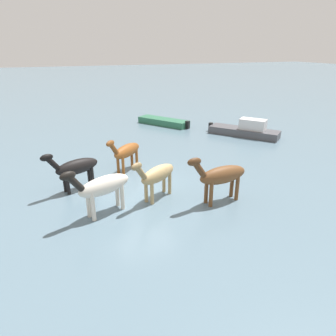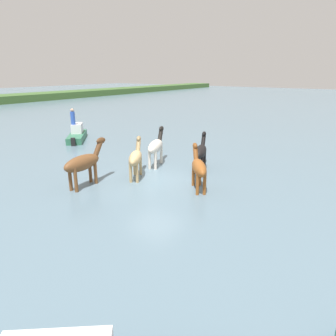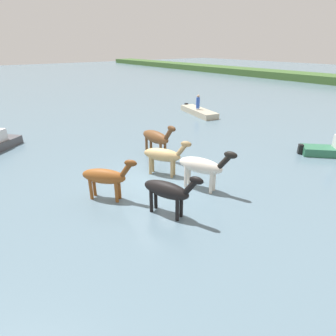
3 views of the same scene
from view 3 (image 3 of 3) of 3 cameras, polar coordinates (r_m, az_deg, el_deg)
The scene contains 8 objects.
ground_plane at distance 12.82m, azimuth -3.25°, elevation -2.95°, with size 180.10×180.10×0.00m, color slate.
horse_lead at distance 13.13m, azimuth -0.90°, elevation 2.66°, with size 2.22×1.58×1.85m.
horse_mid_herd at distance 11.30m, azimuth -12.71°, elevation -1.74°, with size 2.04×1.80×1.84m.
horse_pinto_flank at distance 9.99m, azimuth 0.01°, elevation -4.67°, with size 2.34×1.23×1.85m.
horse_rear_stallion at distance 15.39m, azimuth -2.38°, elevation 6.29°, with size 2.62×0.80×2.02m.
horse_chestnut_trailing at distance 11.85m, azimuth 7.10°, elevation 0.40°, with size 2.52×1.32×1.99m.
boat_dinghy_port at distance 25.67m, azimuth 6.32°, elevation 11.30°, with size 4.88×2.27×0.74m.
person_boatman_standing at distance 25.31m, azimuth 6.19°, elevation 13.36°, with size 0.32×0.32×1.19m.
Camera 3 is at (9.50, -6.32, 5.84)m, focal length 29.58 mm.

